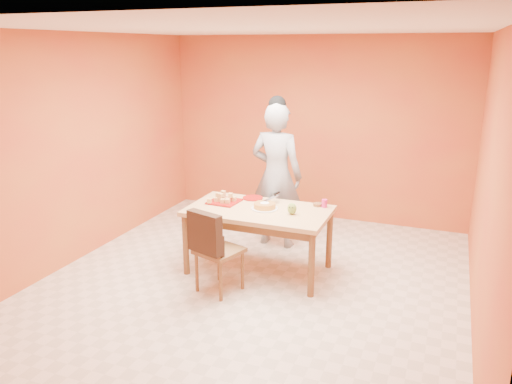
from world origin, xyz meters
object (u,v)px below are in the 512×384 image
at_px(pastry_platter, 224,202).
at_px(red_dinner_plate, 253,198).
at_px(sponge_cake, 265,206).
at_px(magenta_glass, 325,203).
at_px(checker_tin, 318,205).
at_px(dining_table, 259,217).
at_px(egg_ornament, 292,209).
at_px(person, 276,176).
at_px(dining_chair, 218,249).

height_order(pastry_platter, red_dinner_plate, pastry_platter).
relative_size(pastry_platter, sponge_cake, 1.35).
height_order(magenta_glass, checker_tin, magenta_glass).
height_order(pastry_platter, checker_tin, checker_tin).
height_order(dining_table, egg_ornament, egg_ornament).
bearing_deg(red_dinner_plate, dining_table, -58.65).
relative_size(dining_table, checker_tin, 14.74).
height_order(dining_table, magenta_glass, magenta_glass).
height_order(dining_table, pastry_platter, pastry_platter).
xyz_separation_m(dining_table, checker_tin, (0.60, 0.35, 0.11)).
bearing_deg(egg_ornament, magenta_glass, 58.75).
bearing_deg(checker_tin, person, 143.78).
bearing_deg(magenta_glass, sponge_cake, -153.12).
xyz_separation_m(person, magenta_glass, (0.77, -0.52, -0.13)).
distance_m(dining_table, pastry_platter, 0.48).
bearing_deg(magenta_glass, red_dinner_plate, 178.96).
height_order(person, egg_ornament, person).
relative_size(dining_chair, pastry_platter, 2.80).
relative_size(dining_table, sponge_cake, 6.46).
height_order(dining_table, red_dinner_plate, red_dinner_plate).
relative_size(dining_table, magenta_glass, 17.33).
bearing_deg(red_dinner_plate, pastry_platter, -133.69).
height_order(red_dinner_plate, checker_tin, checker_tin).
bearing_deg(pastry_platter, sponge_cake, -6.39).
relative_size(egg_ornament, magenta_glass, 1.40).
bearing_deg(checker_tin, magenta_glass, -14.01).
xyz_separation_m(egg_ornament, magenta_glass, (0.27, 0.37, -0.02)).
height_order(pastry_platter, egg_ornament, egg_ornament).
distance_m(person, red_dinner_plate, 0.55).
bearing_deg(dining_table, dining_chair, -108.03).
bearing_deg(magenta_glass, pastry_platter, -167.63).
distance_m(person, magenta_glass, 0.94).
height_order(person, checker_tin, person).
bearing_deg(pastry_platter, egg_ornament, -7.90).
distance_m(dining_table, egg_ornament, 0.44).
distance_m(pastry_platter, magenta_glass, 1.17).
distance_m(dining_table, magenta_glass, 0.77).
height_order(person, pastry_platter, person).
bearing_deg(sponge_cake, dining_chair, -112.70).
distance_m(dining_table, red_dinner_plate, 0.42).
height_order(red_dinner_plate, egg_ornament, egg_ornament).
xyz_separation_m(sponge_cake, checker_tin, (0.53, 0.33, -0.02)).
xyz_separation_m(dining_chair, checker_tin, (0.80, 0.99, 0.29)).
bearing_deg(dining_chair, pastry_platter, 127.28).
xyz_separation_m(red_dinner_plate, sponge_cake, (0.28, -0.33, 0.03)).
bearing_deg(checker_tin, pastry_platter, -165.60).
bearing_deg(red_dinner_plate, magenta_glass, -1.04).
xyz_separation_m(dining_chair, egg_ornament, (0.62, 0.59, 0.34)).
bearing_deg(dining_chair, magenta_glass, 64.68).
height_order(pastry_platter, sponge_cake, sponge_cake).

